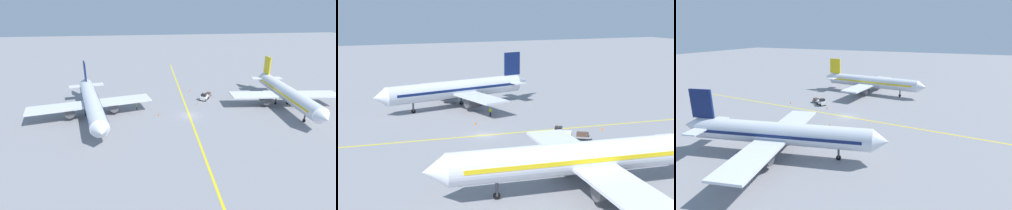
{
  "view_description": "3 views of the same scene",
  "coord_description": "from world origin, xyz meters",
  "views": [
    {
      "loc": [
        13.92,
        56.26,
        24.14
      ],
      "look_at": [
        5.14,
        -0.08,
        2.96
      ],
      "focal_mm": 28.0,
      "sensor_mm": 36.0,
      "label": 1
    },
    {
      "loc": [
        -68.24,
        25.0,
        20.07
      ],
      "look_at": [
        -1.03,
        -3.33,
        4.91
      ],
      "focal_mm": 50.0,
      "sensor_mm": 36.0,
      "label": 2
    },
    {
      "loc": [
        55.09,
        22.83,
        20.01
      ],
      "look_at": [
        3.02,
        0.58,
        3.81
      ],
      "focal_mm": 28.0,
      "sensor_mm": 36.0,
      "label": 3
    }
  ],
  "objects": [
    {
      "name": "traffic_cone_mid_apron",
      "position": [
        -4.74,
        -19.19,
        0.28
      ],
      "size": [
        0.32,
        0.32,
        0.55
      ],
      "primitive_type": "cone",
      "color": "orange",
      "rests_on": "ground"
    },
    {
      "name": "baggage_tug_white",
      "position": [
        -6.63,
        -10.34,
        0.9
      ],
      "size": [
        2.97,
        3.31,
        2.11
      ],
      "color": "white",
      "rests_on": "ground"
    },
    {
      "name": "ground_plane",
      "position": [
        0.0,
        0.0,
        0.0
      ],
      "size": [
        400.0,
        400.0,
        0.0
      ],
      "primitive_type": "plane",
      "color": "gray"
    },
    {
      "name": "apron_yellow_centreline",
      "position": [
        0.0,
        0.0,
        0.0
      ],
      "size": [
        10.83,
        119.58,
        0.01
      ],
      "primitive_type": "cube",
      "rotation": [
        0.0,
        0.0,
        -0.09
      ],
      "color": "yellow",
      "rests_on": "ground"
    },
    {
      "name": "airplane_adjacent_stand",
      "position": [
        22.66,
        -2.69,
        3.71
      ],
      "size": [
        28.47,
        35.3,
        10.6
      ],
      "color": "silver",
      "rests_on": "ground"
    },
    {
      "name": "ground_crew_worker",
      "position": [
        12.25,
        -5.72,
        0.91
      ],
      "size": [
        0.3,
        0.57,
        1.68
      ],
      "color": "#23232D",
      "rests_on": "ground"
    },
    {
      "name": "airplane_at_gate",
      "position": [
        -25.83,
        -2.29,
        3.71
      ],
      "size": [
        28.42,
        35.53,
        10.6
      ],
      "color": "silver",
      "rests_on": "ground"
    },
    {
      "name": "traffic_cone_near_nose",
      "position": [
        7.22,
        -0.98,
        0.28
      ],
      "size": [
        0.32,
        0.32,
        0.55
      ],
      "primitive_type": "cone",
      "color": "orange",
      "rests_on": "ground"
    },
    {
      "name": "traffic_cone_by_wingtip",
      "position": [
        -3.9,
        -7.24,
        0.28
      ],
      "size": [
        0.32,
        0.32,
        0.55
      ],
      "primitive_type": "cone",
      "color": "orange",
      "rests_on": "ground"
    },
    {
      "name": "baggage_cart_trailing",
      "position": [
        -8.55,
        -13.02,
        0.76
      ],
      "size": [
        2.65,
        2.93,
        1.24
      ],
      "color": "gray",
      "rests_on": "ground"
    }
  ]
}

